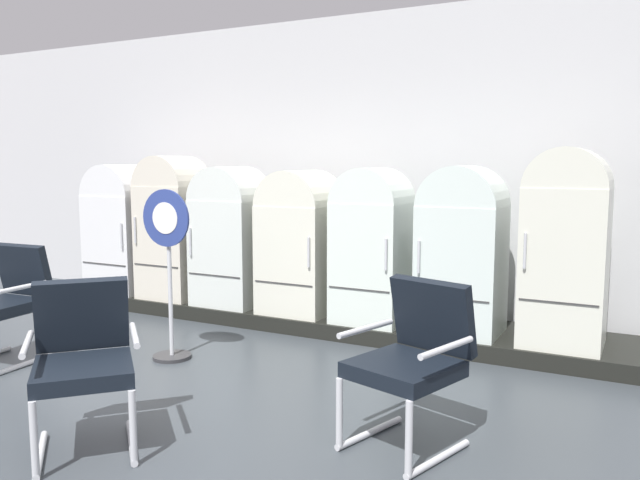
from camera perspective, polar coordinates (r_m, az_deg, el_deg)
The scene contains 14 objects.
ground at distance 4.33m, azimuth -21.30°, elevation -16.20°, with size 12.00×10.00×0.05m, color #373D42.
back_wall at distance 6.94m, azimuth 1.57°, elevation 6.54°, with size 11.76×0.12×3.15m.
display_plinth at distance 6.57m, azimuth -0.93°, elevation -6.86°, with size 6.21×0.95×0.15m, color black.
refrigerator_0 at distance 7.75m, azimuth -17.23°, elevation 1.29°, with size 0.71×0.62×1.47m.
refrigerator_1 at distance 7.22m, azimuth -12.95°, elevation 1.49°, with size 0.66×0.61×1.56m.
refrigerator_2 at distance 6.76m, azimuth -7.95°, elevation 0.67°, with size 0.69×0.63×1.45m.
refrigerator_3 at distance 6.37m, azimuth -1.73°, elevation 0.17°, with size 0.69×0.72×1.42m.
refrigerator_4 at distance 5.97m, azimuth 4.65°, elevation -0.11°, with size 0.64×0.61×1.44m.
refrigerator_5 at distance 5.70m, azimuth 12.55°, elevation -0.50°, with size 0.69×0.63×1.47m.
refrigerator_6 at distance 5.56m, azimuth 21.07°, elevation -0.09°, with size 0.64×0.67×1.61m.
armchair_left at distance 5.88m, azimuth -26.16°, elevation -4.51°, with size 0.63×0.68×0.96m.
armchair_right at distance 3.78m, azimuth 8.31°, elevation -9.98°, with size 0.71×0.77×0.96m.
armchair_center at distance 3.97m, azimuth -20.36°, elevation -9.54°, with size 0.83×0.83×0.96m.
sign_stand at distance 5.44m, azimuth -13.35°, elevation -3.13°, with size 0.47×0.32×1.42m.
Camera 1 is at (3.05, -2.57, 1.64)m, focal length 35.90 mm.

